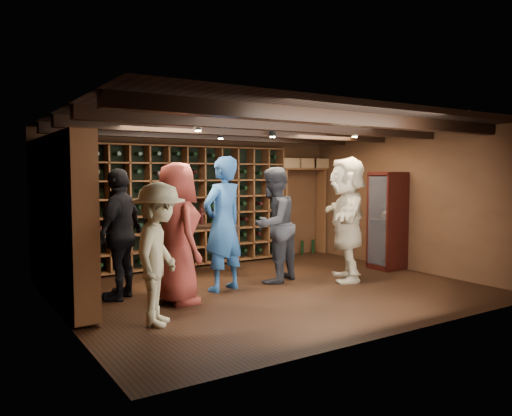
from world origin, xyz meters
TOP-DOWN VIEW (x-y plane):
  - ground at (0.00, 0.00)m, footprint 6.00×6.00m
  - room_shell at (0.00, 0.05)m, footprint 6.00×6.00m
  - wine_rack_back at (-0.52, 2.33)m, footprint 4.65×0.30m
  - wine_rack_left at (-2.83, 0.82)m, footprint 0.30×2.65m
  - crate_shelf at (2.41, 2.32)m, footprint 1.20×0.32m
  - display_cabinet at (2.71, 0.20)m, footprint 0.55×0.50m
  - man_blue_shirt at (-0.64, 0.33)m, footprint 0.84×0.67m
  - man_grey_suit at (0.32, 0.41)m, footprint 1.11×1.02m
  - guest_red_floral at (-1.51, 0.02)m, footprint 0.61×0.93m
  - guest_woman_black at (-2.08, 0.66)m, footprint 1.08×1.07m
  - guest_khaki at (-2.09, -0.78)m, footprint 1.12×1.23m
  - guest_beige at (1.45, -0.10)m, footprint 1.58×1.87m
  - tasting_table at (-0.34, 1.55)m, footprint 1.28×1.00m

SIDE VIEW (x-z plane):
  - ground at x=0.00m, z-range 0.00..0.00m
  - tasting_table at x=-0.34m, z-range 0.19..1.34m
  - guest_khaki at x=-2.09m, z-range 0.00..1.66m
  - display_cabinet at x=2.71m, z-range -0.02..1.73m
  - guest_woman_black at x=-2.08m, z-range 0.00..1.83m
  - man_grey_suit at x=0.32m, z-range 0.00..1.86m
  - guest_red_floral at x=-1.51m, z-range 0.00..1.90m
  - man_blue_shirt at x=-0.64m, z-range 0.00..2.01m
  - guest_beige at x=1.45m, z-range 0.00..2.02m
  - wine_rack_back at x=-0.52m, z-range 0.05..2.25m
  - wine_rack_left at x=-2.83m, z-range 0.05..2.25m
  - crate_shelf at x=2.41m, z-range 0.54..2.60m
  - room_shell at x=0.00m, z-range -0.58..5.42m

